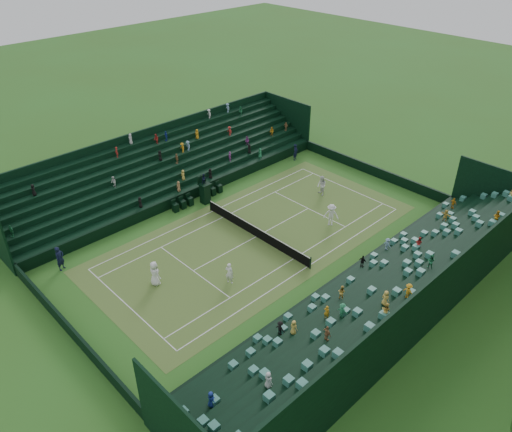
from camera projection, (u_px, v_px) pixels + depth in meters
The scene contains 17 objects.
ground at pixel (256, 237), 40.39m from camera, with size 160.00×160.00×0.00m, color #33621F.
court_surface at pixel (256, 237), 40.39m from camera, with size 12.97×26.77×0.01m, color #307426.
perimeter_wall_north at pixel (371, 170), 49.44m from camera, with size 17.17×0.20×1.00m, color black.
perimeter_wall_south at pixel (71, 331), 30.81m from camera, with size 17.17×0.20×1.00m, color black.
perimeter_wall_east at pixel (340, 280), 34.94m from camera, with size 0.20×31.77×1.00m, color black.
perimeter_wall_west at pixel (191, 194), 45.31m from camera, with size 0.20×31.77×1.00m, color black.
north_grandstand at pixel (393, 298), 31.82m from camera, with size 6.60×32.00×4.90m.
south_grandstand at pixel (164, 169), 47.31m from camera, with size 6.60×32.00×4.90m.
tennis_net at pixel (256, 231), 40.11m from camera, with size 11.67×0.10×1.06m.
umpire_chair at pixel (205, 191), 44.39m from camera, with size 0.92×0.92×2.89m.
courtside_chairs at pixel (198, 197), 44.99m from camera, with size 0.50×5.47×1.09m.
player_near_west at pixel (155, 273), 34.86m from camera, with size 0.94×0.61×1.92m, color white.
player_near_east at pixel (229, 273), 35.06m from camera, with size 0.62×0.41×1.71m, color white.
player_far_west at pixel (322, 186), 45.75m from camera, with size 0.92×0.71×1.89m, color white.
player_far_east at pixel (331, 215), 41.40m from camera, with size 1.27×0.73×1.96m, color white.
line_judge_north at pixel (295, 152), 52.13m from camera, with size 0.64×0.42×1.75m, color black.
line_judge_south at pixel (60, 258), 36.32m from camera, with size 0.71×0.47×1.95m, color black.
Camera 1 is at (24.05, -23.07, 22.89)m, focal length 35.00 mm.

